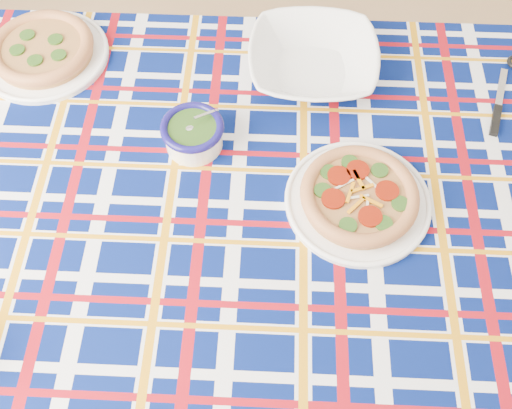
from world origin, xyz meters
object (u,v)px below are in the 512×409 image
object	(u,v)px
dining_table	(270,207)
pesto_bowl	(193,133)
serving_bowl	(313,62)
main_focaccia_plate	(359,196)

from	to	relation	value
dining_table	pesto_bowl	size ratio (longest dim) A/B	13.84
pesto_bowl	serving_bowl	distance (m)	0.34
serving_bowl	dining_table	bearing A→B (deg)	-126.77
main_focaccia_plate	pesto_bowl	distance (m)	0.37
dining_table	main_focaccia_plate	world-z (taller)	main_focaccia_plate
dining_table	pesto_bowl	distance (m)	0.23
dining_table	serving_bowl	xyz separation A→B (m)	(0.20, 0.27, 0.11)
main_focaccia_plate	serving_bowl	distance (m)	0.37
serving_bowl	main_focaccia_plate	bearing A→B (deg)	-97.60
dining_table	main_focaccia_plate	distance (m)	0.21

